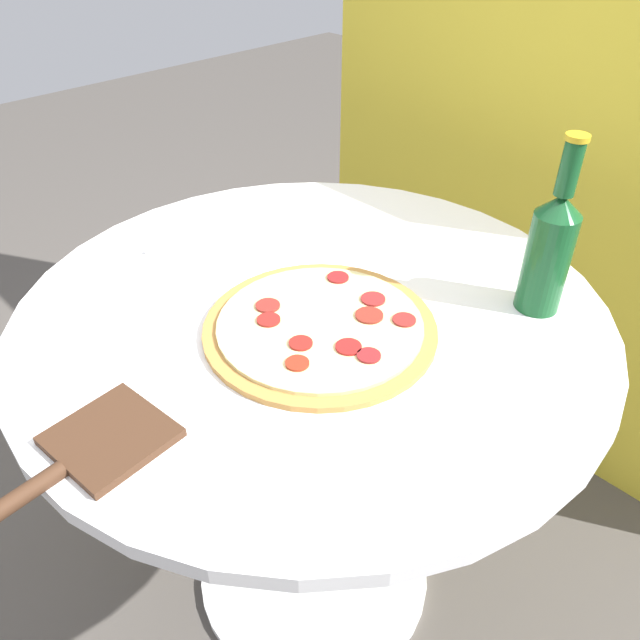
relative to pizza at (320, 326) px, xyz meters
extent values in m
plane|color=#4C4742|center=(-0.06, 0.04, -0.77)|extent=(8.00, 8.00, 0.00)
cylinder|color=white|center=(-0.06, 0.04, -0.76)|extent=(0.52, 0.52, 0.02)
cylinder|color=white|center=(-0.06, 0.04, -0.39)|extent=(0.10, 0.10, 0.72)
cylinder|color=white|center=(-0.06, 0.04, -0.02)|extent=(0.96, 0.96, 0.02)
cube|color=gold|center=(-0.06, 0.80, 0.00)|extent=(1.33, 0.04, 1.54)
cylinder|color=#B77F3D|center=(0.00, 0.00, 0.00)|extent=(0.36, 0.36, 0.01)
cylinder|color=beige|center=(0.00, 0.00, 0.01)|extent=(0.31, 0.31, 0.01)
cylinder|color=maroon|center=(0.02, -0.06, 0.01)|extent=(0.03, 0.03, 0.00)
cylinder|color=maroon|center=(-0.09, -0.03, 0.01)|extent=(0.04, 0.04, 0.00)
cylinder|color=maroon|center=(-0.07, 0.11, 0.01)|extent=(0.04, 0.04, 0.00)
cylinder|color=maroon|center=(0.07, -0.01, 0.01)|extent=(0.04, 0.04, 0.00)
cylinder|color=maroon|center=(0.05, -0.09, 0.01)|extent=(0.03, 0.03, 0.00)
cylinder|color=maroon|center=(0.02, 0.10, 0.01)|extent=(0.04, 0.04, 0.00)
cylinder|color=maroon|center=(0.11, -0.01, 0.01)|extent=(0.03, 0.03, 0.00)
cylinder|color=maroon|center=(0.04, 0.06, 0.01)|extent=(0.04, 0.04, 0.00)
cylinder|color=maroon|center=(0.09, 0.09, 0.01)|extent=(0.04, 0.04, 0.00)
cylinder|color=maroon|center=(-0.06, -0.05, 0.01)|extent=(0.04, 0.04, 0.00)
cylinder|color=#144C23|center=(0.20, 0.30, 0.07)|extent=(0.07, 0.07, 0.16)
cone|color=#144C23|center=(0.20, 0.30, 0.17)|extent=(0.07, 0.07, 0.03)
cylinder|color=#144C23|center=(0.20, 0.30, 0.23)|extent=(0.03, 0.03, 0.08)
cylinder|color=gold|center=(0.20, 0.30, 0.27)|extent=(0.03, 0.03, 0.01)
cube|color=#422819|center=(-0.02, -0.34, 0.00)|extent=(0.14, 0.14, 0.01)
cylinder|color=#422819|center=(-0.01, -0.47, 0.00)|extent=(0.03, 0.12, 0.02)
cube|color=white|center=(-0.36, -0.01, 0.00)|extent=(0.13, 0.12, 0.01)
camera|label=1|loc=(0.54, -0.53, 0.57)|focal=35.00mm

